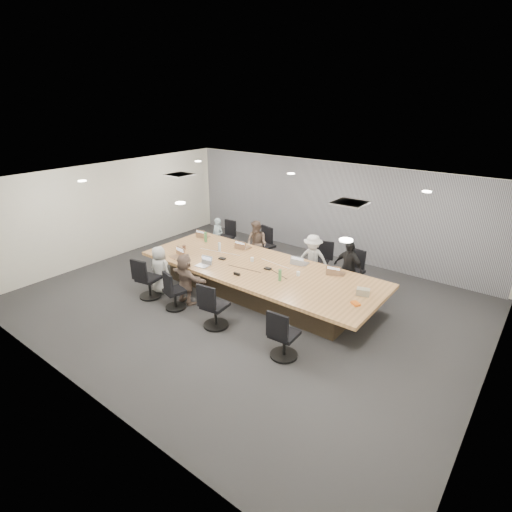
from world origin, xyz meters
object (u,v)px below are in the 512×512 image
Objects in this scene: laptop_0 at (205,236)px; mug_brown at (184,247)px; person_1 at (257,244)px; chair_6 at (215,309)px; laptop_1 at (244,247)px; laptop_4 at (177,257)px; person_0 at (218,237)px; bottle_clear at (219,247)px; conference_table at (259,280)px; chair_4 at (149,282)px; canvas_bag at (363,292)px; person_5 at (186,279)px; chair_2 at (319,265)px; laptop_2 at (301,263)px; bottle_green_right at (280,275)px; chair_3 at (353,275)px; laptop_5 at (202,266)px; chair_0 at (226,240)px; stapler at (237,274)px; chair_7 at (284,338)px; person_2 at (312,260)px; laptop_3 at (338,273)px; person_4 at (160,270)px; snack_packet at (356,303)px; chair_1 at (264,249)px; person_3 at (348,268)px; chair_5 at (175,294)px; bottle_green_left at (206,237)px.

mug_brown reaches higher than laptop_0.
person_1 is 2.02m from mug_brown.
laptop_1 is at bearing 109.28° from chair_6.
laptop_4 is (-2.16, 0.90, 0.34)m from chair_6.
person_0 reaches higher than bottle_clear.
conference_table is 2.92m from person_0.
canvas_bag reaches higher than chair_4.
chair_4 is 0.67× the size of person_5.
chair_2 is 3.44m from chair_6.
laptop_2 is 2.23m from bottle_clear.
bottle_clear is at bearing 167.08° from bottle_green_right.
chair_6 reaches higher than chair_3.
laptop_4 is (-2.69, -2.50, 0.35)m from chair_2.
chair_6 reaches higher than laptop_5.
stapler is at bearing 130.91° from chair_0.
chair_4 is at bearing 176.19° from chair_7.
laptop_0 is 5.19m from canvas_bag.
canvas_bag is (1.88, -1.19, 0.15)m from person_2.
laptop_1 is at bearing -177.89° from person_2.
laptop_5 is 1.84× the size of stapler.
person_0 is 2.62m from laptop_5.
chair_6 reaches higher than laptop_3.
person_4 reaches higher than chair_6.
snack_packet is at bearing 118.73° from chair_2.
laptop_2 is at bearing 36.60° from laptop_5.
person_2 is (3.28, -0.35, 0.29)m from chair_0.
chair_1 is 2.77m from chair_3.
stapler is at bearing 97.02° from chair_6.
chair_1 is 2.63× the size of laptop_3.
stapler is at bearing 25.78° from laptop_3.
person_3 reaches higher than laptop_5.
person_3 reaches higher than chair_1.
chair_6 is at bearing 114.47° from laptop_1.
person_4 is 1.67m from bottle_clear.
person_2 is (3.28, 0.00, 0.09)m from person_0.
laptop_5 is (1.49, -1.60, 0.00)m from laptop_0.
snack_packet is at bearing -83.56° from canvas_bag.
canvas_bag is (1.74, 0.47, -0.06)m from bottle_green_right.
chair_5 is (-2.76, -3.40, -0.02)m from chair_3.
chair_2 reaches higher than laptop_2.
chair_1 is 2.03m from laptop_2.
laptop_3 is (0.00, -0.55, 0.06)m from person_3.
chair_3 is 1.08m from person_2.
laptop_5 is at bearing 36.10° from laptop_2.
stapler is 0.64× the size of canvas_bag.
laptop_0 is (-1.49, 2.50, 0.38)m from chair_5.
person_0 is at bearing 112.33° from bottle_green_left.
laptop_1 is 3.72m from canvas_bag.
chair_1 is 1.07× the size of chair_7.
mug_brown is 4.89m from snack_packet.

